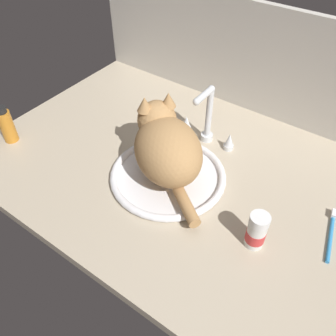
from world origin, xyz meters
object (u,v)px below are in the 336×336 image
(pill_bottle, at_px, (256,232))
(amber_bottle, at_px, (7,125))
(toothbrush, at_px, (331,234))
(faucet, at_px, (207,121))
(cat, at_px, (166,145))
(sink_basin, at_px, (168,176))

(pill_bottle, bearing_deg, amber_bottle, -173.57)
(amber_bottle, relative_size, toothbrush, 0.76)
(faucet, height_order, toothbrush, faucet)
(faucet, bearing_deg, amber_bottle, -144.94)
(cat, bearing_deg, faucet, 85.21)
(faucet, xyz_separation_m, toothbrush, (0.45, -0.14, -0.07))
(amber_bottle, distance_m, toothbrush, 1.00)
(pill_bottle, bearing_deg, faucet, 138.11)
(faucet, bearing_deg, pill_bottle, -41.89)
(faucet, height_order, cat, cat)
(toothbrush, bearing_deg, amber_bottle, -166.76)
(pill_bottle, height_order, amber_bottle, amber_bottle)
(sink_basin, relative_size, cat, 1.03)
(pill_bottle, xyz_separation_m, amber_bottle, (-0.82, -0.09, 0.01))
(faucet, xyz_separation_m, pill_bottle, (0.30, -0.27, -0.03))
(cat, distance_m, amber_bottle, 0.53)
(sink_basin, distance_m, toothbrush, 0.46)
(amber_bottle, xyz_separation_m, toothbrush, (0.97, 0.23, -0.05))
(cat, distance_m, toothbrush, 0.48)
(faucet, bearing_deg, sink_basin, -90.00)
(cat, xyz_separation_m, toothbrush, (0.47, 0.06, -0.10))
(cat, height_order, amber_bottle, cat)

